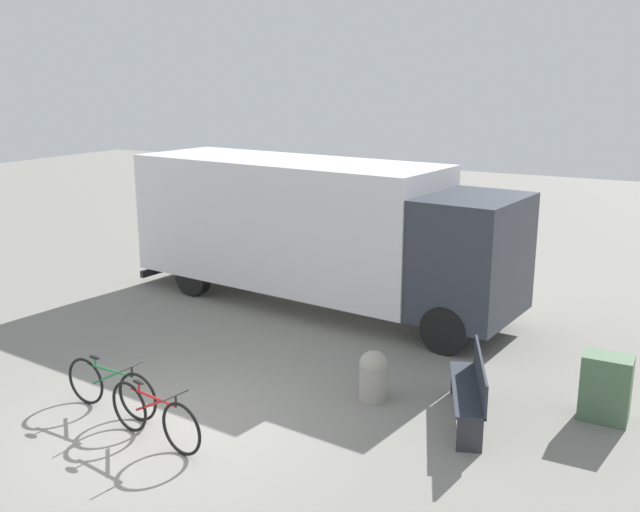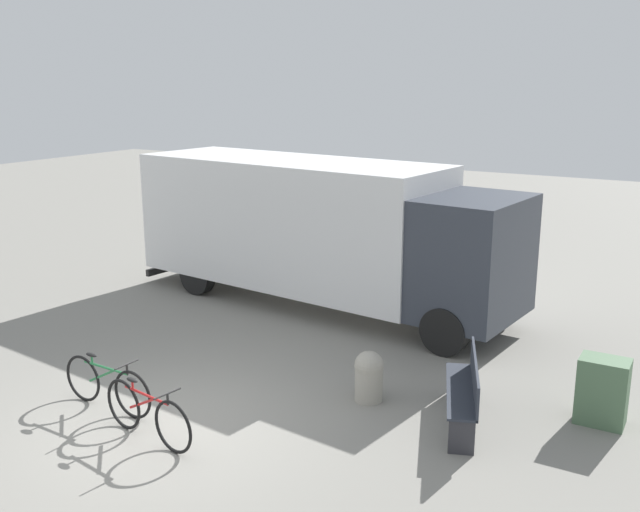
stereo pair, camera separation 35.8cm
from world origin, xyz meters
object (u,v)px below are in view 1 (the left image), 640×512
(park_bench, at_px, (472,386))
(utility_box, at_px, (606,388))
(delivery_truck, at_px, (314,227))
(bicycle_near, at_px, (111,387))
(bollard_near_bench, at_px, (374,374))
(bicycle_middle, at_px, (154,416))

(park_bench, relative_size, utility_box, 1.98)
(delivery_truck, bearing_deg, bicycle_near, -84.51)
(bollard_near_bench, bearing_deg, bicycle_near, -145.40)
(bicycle_near, distance_m, utility_box, 7.16)
(bicycle_middle, xyz_separation_m, utility_box, (5.23, 3.61, 0.10))
(bollard_near_bench, relative_size, utility_box, 0.81)
(bicycle_near, height_order, bollard_near_bench, bicycle_near)
(utility_box, bearing_deg, bollard_near_bench, -162.71)
(bicycle_near, distance_m, bicycle_middle, 1.24)
(bicycle_middle, bearing_deg, delivery_truck, 108.74)
(delivery_truck, relative_size, utility_box, 9.17)
(delivery_truck, distance_m, bicycle_near, 6.14)
(park_bench, distance_m, bicycle_middle, 4.44)
(delivery_truck, relative_size, bollard_near_bench, 11.29)
(park_bench, distance_m, utility_box, 1.93)
(bicycle_near, bearing_deg, park_bench, 27.68)
(delivery_truck, height_order, park_bench, delivery_truck)
(delivery_truck, xyz_separation_m, bollard_near_bench, (3.13, -3.78, -1.30))
(bicycle_middle, distance_m, bollard_near_bench, 3.32)
(bicycle_near, height_order, utility_box, utility_box)
(delivery_truck, bearing_deg, bicycle_middle, -74.03)
(park_bench, height_order, bollard_near_bench, park_bench)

